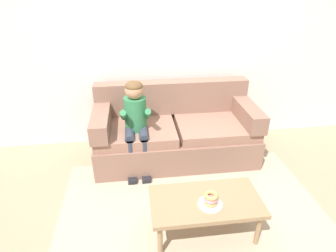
{
  "coord_description": "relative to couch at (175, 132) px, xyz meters",
  "views": [
    {
      "loc": [
        -0.51,
        -2.3,
        2.11
      ],
      "look_at": [
        -0.16,
        0.45,
        0.65
      ],
      "focal_mm": 30.11,
      "sensor_mm": 36.0,
      "label": 1
    }
  ],
  "objects": [
    {
      "name": "plate",
      "position": [
        0.1,
        -1.39,
        0.05
      ],
      "size": [
        0.21,
        0.21,
        0.01
      ],
      "primitive_type": "cylinder",
      "color": "white",
      "rests_on": "coffee_table"
    },
    {
      "name": "area_rug",
      "position": [
        0.02,
        -1.1,
        -0.33
      ],
      "size": [
        2.66,
        1.92,
        0.01
      ],
      "primitive_type": "cube",
      "color": "tan",
      "rests_on": "ground"
    },
    {
      "name": "donut",
      "position": [
        0.1,
        -1.39,
        0.08
      ],
      "size": [
        0.16,
        0.16,
        0.04
      ],
      "primitive_type": "torus",
      "rotation": [
        0.0,
        0.0,
        1.16
      ],
      "color": "tan",
      "rests_on": "plate"
    },
    {
      "name": "person_child",
      "position": [
        -0.49,
        -0.21,
        0.33
      ],
      "size": [
        0.34,
        0.58,
        1.1
      ],
      "color": "#337A4C",
      "rests_on": "ground"
    },
    {
      "name": "toy_controller",
      "position": [
        0.44,
        -0.78,
        -0.31
      ],
      "size": [
        0.23,
        0.09,
        0.05
      ],
      "rotation": [
        0.0,
        0.0,
        -0.39
      ],
      "color": "#339E56",
      "rests_on": "ground"
    },
    {
      "name": "ground",
      "position": [
        0.02,
        -0.85,
        -0.34
      ],
      "size": [
        10.0,
        10.0,
        0.0
      ],
      "primitive_type": "plane",
      "color": "#9E896B"
    },
    {
      "name": "couch",
      "position": [
        0.0,
        0.0,
        0.0
      ],
      "size": [
        2.0,
        0.9,
        0.93
      ],
      "color": "#846051",
      "rests_on": "ground"
    },
    {
      "name": "coffee_table",
      "position": [
        0.07,
        -1.32,
        0.0
      ],
      "size": [
        0.97,
        0.51,
        0.39
      ],
      "color": "#937551",
      "rests_on": "ground"
    },
    {
      "name": "donut_second",
      "position": [
        0.1,
        -1.39,
        0.12
      ],
      "size": [
        0.16,
        0.16,
        0.04
      ],
      "primitive_type": "torus",
      "rotation": [
        0.0,
        0.0,
        0.54
      ],
      "color": "pink",
      "rests_on": "donut"
    },
    {
      "name": "wall_back",
      "position": [
        0.02,
        0.55,
        1.06
      ],
      "size": [
        8.0,
        0.1,
        2.8
      ],
      "primitive_type": "cube",
      "color": "silver",
      "rests_on": "ground"
    },
    {
      "name": "donut_third",
      "position": [
        0.1,
        -1.39,
        0.15
      ],
      "size": [
        0.14,
        0.14,
        0.04
      ],
      "primitive_type": "torus",
      "rotation": [
        0.0,
        0.0,
        2.95
      ],
      "color": "tan",
      "rests_on": "donut_second"
    }
  ]
}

